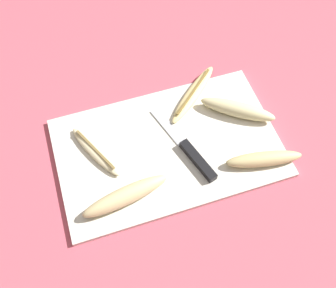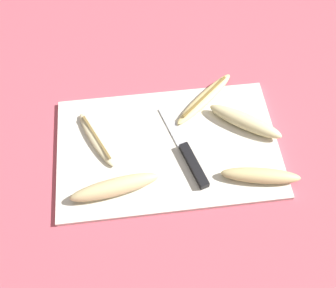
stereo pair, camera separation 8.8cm
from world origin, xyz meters
name	(u,v)px [view 1 (the left image)]	position (x,y,z in m)	size (l,w,h in m)	color
ground_plane	(168,149)	(0.00, 0.00, 0.00)	(4.00, 4.00, 0.00)	#C65160
cutting_board	(168,148)	(0.00, 0.00, 0.01)	(0.50, 0.31, 0.01)	silver
knife	(193,155)	(0.04, -0.04, 0.02)	(0.09, 0.23, 0.02)	black
banana_spotted_left	(264,159)	(0.19, -0.10, 0.03)	(0.17, 0.07, 0.03)	#DBC684
banana_cream_curved	(96,151)	(-0.16, 0.03, 0.02)	(0.10, 0.16, 0.02)	beige
banana_mellow_near	(125,196)	(-0.12, -0.10, 0.03)	(0.19, 0.07, 0.04)	beige
banana_golden_short	(193,94)	(0.10, 0.12, 0.02)	(0.17, 0.16, 0.02)	#EDD689
banana_soft_right	(238,109)	(0.18, 0.03, 0.03)	(0.17, 0.13, 0.04)	beige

